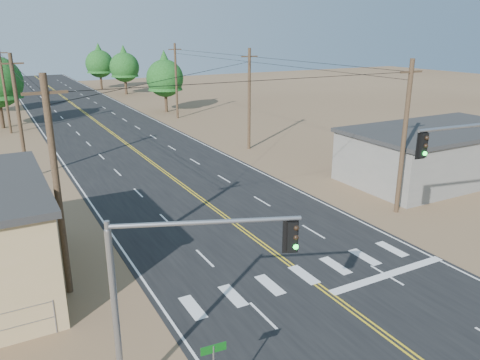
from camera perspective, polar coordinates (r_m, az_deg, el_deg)
road at (r=42.32m, az=-10.00°, el=1.59°), size 15.00×200.00×0.02m
building_right at (r=41.31m, az=22.88°, el=2.90°), size 15.00×8.00×4.00m
utility_pole_left_near at (r=21.77m, az=-21.41°, el=-0.88°), size 1.80×0.30×10.00m
utility_pole_left_mid at (r=41.23m, az=-25.35°, el=7.02°), size 1.80×0.30×10.00m
utility_pole_left_far at (r=61.04m, az=-26.77°, el=9.82°), size 1.80×0.30×10.00m
utility_pole_right_near at (r=31.75m, az=19.37°, el=4.95°), size 1.80×0.30×10.00m
utility_pole_right_mid at (r=47.27m, az=1.13°, el=9.88°), size 1.80×0.30×10.00m
utility_pole_right_far at (r=65.27m, az=-7.79°, el=11.92°), size 1.80×0.30×10.00m
signal_mast_left at (r=14.63m, az=-8.59°, el=-12.10°), size 5.40×2.37×6.44m
tree_left_far at (r=95.57m, az=-26.86°, el=11.46°), size 4.08×4.08×6.81m
tree_right_near at (r=70.58m, az=-9.16°, el=12.59°), size 5.38×5.38×8.97m
tree_right_mid at (r=92.61m, az=-13.94°, el=13.54°), size 5.45×5.45×9.08m
tree_right_far at (r=102.24m, az=-16.78°, el=13.73°), size 5.55×5.55×9.24m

